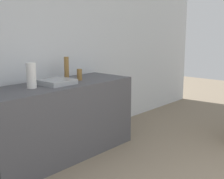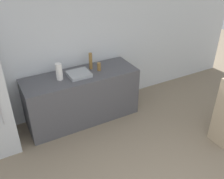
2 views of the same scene
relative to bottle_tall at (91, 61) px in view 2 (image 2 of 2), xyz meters
The scene contains 6 objects.
wall_back 0.55m from the bottle_tall, 147.13° to the left, with size 8.00×0.06×2.60m, color silver.
counter 0.66m from the bottle_tall, 153.38° to the right, with size 1.98×0.69×0.90m, color #4C4C51.
sink_basin 0.35m from the bottle_tall, 151.97° to the right, with size 0.37×0.34×0.06m, color #9EA3A8.
bottle_tall is the anchor object (origin of this frame).
bottle_short 0.18m from the bottle_tall, 54.06° to the right, with size 0.06×0.06×0.14m, color olive.
paper_towel_roll 0.63m from the bottle_tall, 168.62° to the right, with size 0.11×0.11×0.28m, color white.
Camera 2 is at (-1.18, -0.85, 2.83)m, focal length 40.00 mm.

